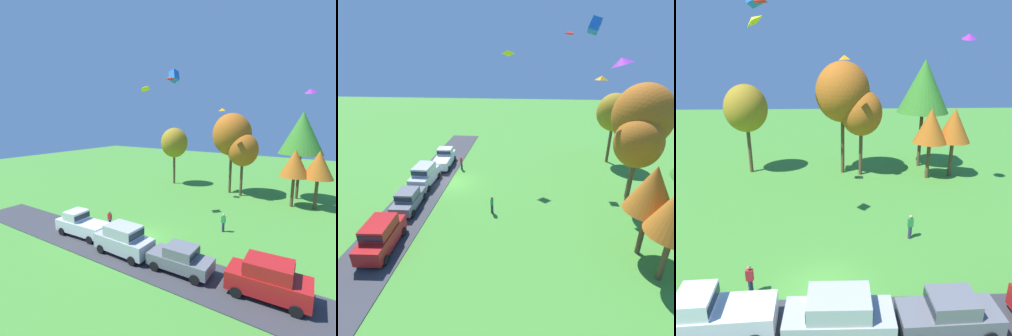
% 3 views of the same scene
% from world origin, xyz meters
% --- Properties ---
extents(ground_plane, '(120.00, 120.00, 0.00)m').
position_xyz_m(ground_plane, '(0.00, 0.00, 0.00)').
color(ground_plane, '#478E33').
extents(pavement_strip, '(36.00, 4.40, 0.06)m').
position_xyz_m(pavement_strip, '(0.00, -2.74, 0.03)').
color(pavement_strip, '#38383D').
rests_on(pavement_strip, ground).
extents(car_pickup_mid_row, '(5.08, 2.23, 2.14)m').
position_xyz_m(car_pickup_mid_row, '(-4.70, -2.45, 1.11)').
color(car_pickup_mid_row, white).
rests_on(car_pickup_mid_row, ground).
extents(car_suv_far_end, '(4.63, 2.11, 2.28)m').
position_xyz_m(car_suv_far_end, '(0.74, -2.98, 1.30)').
color(car_suv_far_end, '#B7B7BC').
rests_on(car_suv_far_end, ground).
extents(car_sedan_by_flagpole, '(4.45, 2.06, 1.84)m').
position_xyz_m(car_sedan_by_flagpole, '(5.54, -2.72, 1.04)').
color(car_sedan_by_flagpole, slate).
rests_on(car_sedan_by_flagpole, ground).
extents(car_suv_near_entrance, '(4.69, 2.24, 2.28)m').
position_xyz_m(car_suv_near_entrance, '(11.08, -2.33, 1.30)').
color(car_suv_near_entrance, red).
rests_on(car_suv_near_entrance, ground).
extents(person_watching_sky, '(0.36, 0.24, 1.71)m').
position_xyz_m(person_watching_sky, '(-3.68, -0.01, 0.88)').
color(person_watching_sky, '#2D334C').
rests_on(person_watching_sky, ground).
extents(person_beside_suv, '(0.36, 0.24, 1.71)m').
position_xyz_m(person_beside_suv, '(5.64, 5.04, 0.88)').
color(person_beside_suv, '#2D334C').
rests_on(person_beside_suv, ground).
extents(tree_right_of_center, '(4.23, 4.23, 8.93)m').
position_xyz_m(tree_right_of_center, '(-7.84, 18.66, 6.57)').
color(tree_right_of_center, brown).
rests_on(tree_right_of_center, ground).
extents(tree_left_of_center, '(5.24, 5.24, 11.07)m').
position_xyz_m(tree_left_of_center, '(1.64, 18.13, 8.16)').
color(tree_left_of_center, brown).
rests_on(tree_left_of_center, ground).
extents(tree_far_left, '(4.03, 4.03, 8.51)m').
position_xyz_m(tree_far_left, '(3.43, 17.48, 6.26)').
color(tree_far_left, brown).
rests_on(tree_far_left, ground).
extents(tree_lone_near, '(3.25, 3.25, 6.86)m').
position_xyz_m(tree_lone_near, '(9.92, 16.23, 5.19)').
color(tree_lone_near, brown).
rests_on(tree_lone_near, ground).
extents(kite_delta_low_drifter, '(1.39, 1.43, 0.68)m').
position_xyz_m(kite_delta_low_drifter, '(11.14, 12.59, 12.93)').
color(kite_delta_low_drifter, purple).
extents(kite_box_mid_center, '(1.59, 1.55, 1.86)m').
position_xyz_m(kite_box_mid_center, '(-5.43, 14.53, 15.92)').
color(kite_box_mid_center, blue).
extents(kite_diamond_over_trees, '(1.17, 1.17, 0.40)m').
position_xyz_m(kite_diamond_over_trees, '(-4.36, 11.92, 15.25)').
color(kite_diamond_over_trees, red).
extents(kite_diamond_high_left, '(1.05, 1.09, 0.43)m').
position_xyz_m(kite_diamond_high_left, '(1.64, 14.14, 11.38)').
color(kite_diamond_high_left, orange).
extents(kite_diamond_trailing_tail, '(0.82, 1.05, 0.66)m').
position_xyz_m(kite_diamond_trailing_tail, '(-3.74, 5.76, 13.39)').
color(kite_diamond_trailing_tail, yellow).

